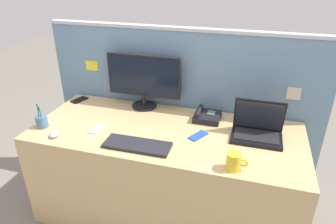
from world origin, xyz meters
The scene contains 13 objects.
ground_plane centered at (0.00, 0.00, 0.00)m, with size 10.00×10.00×0.00m, color slate.
desk centered at (0.00, 0.00, 0.37)m, with size 1.89×0.80×0.74m, color tan.
cubicle_divider centered at (0.00, 0.44, 0.69)m, with size 2.21×0.07×1.38m.
desktop_monitor centered at (-0.28, 0.33, 0.98)m, with size 0.59×0.20×0.43m.
laptop centered at (0.61, 0.10, 0.81)m, with size 0.33×0.24×0.25m.
desk_phone centered at (0.24, 0.25, 0.77)m, with size 0.19×0.20×0.08m.
keyboard_main centered at (-0.12, -0.25, 0.76)m, with size 0.43×0.16×0.02m, color #232328.
computer_mouse_right_hand centered at (-0.70, -0.29, 0.76)m, with size 0.06×0.10×0.03m, color #B2B5BC.
pen_cup centered at (-0.86, -0.20, 0.79)m, with size 0.08×0.08×0.18m.
cell_phone_white_slab centered at (-0.47, -0.13, 0.75)m, with size 0.07×0.13×0.01m, color silver.
cell_phone_blue_case centered at (0.23, -0.01, 0.75)m, with size 0.06×0.15×0.01m, color blue.
cell_phone_black_slab centered at (-0.86, 0.28, 0.75)m, with size 0.07×0.14×0.01m, color black.
coffee_mug centered at (0.50, -0.31, 0.80)m, with size 0.12×0.08×0.10m.
Camera 1 is at (0.54, -1.78, 1.82)m, focal length 32.59 mm.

